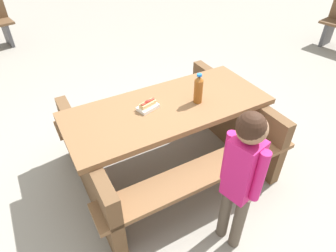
{
  "coord_description": "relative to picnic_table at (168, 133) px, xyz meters",
  "views": [
    {
      "loc": [
        0.87,
        1.9,
        2.16
      ],
      "look_at": [
        0.0,
        0.0,
        0.52
      ],
      "focal_mm": 30.9,
      "sensor_mm": 36.0,
      "label": 1
    }
  ],
  "objects": [
    {
      "name": "hotdog_tray",
      "position": [
        0.18,
        -0.03,
        0.34
      ],
      "size": [
        0.21,
        0.17,
        0.08
      ],
      "color": "white",
      "rests_on": "picnic_table"
    },
    {
      "name": "ground_plane",
      "position": [
        0.0,
        0.0,
        -0.44
      ],
      "size": [
        30.0,
        30.0,
        0.0
      ],
      "primitive_type": "plane",
      "color": "gray",
      "rests_on": "ground"
    },
    {
      "name": "child_in_coat",
      "position": [
        -0.1,
        0.93,
        0.35
      ],
      "size": [
        0.22,
        0.29,
        1.24
      ],
      "color": "brown",
      "rests_on": "ground"
    },
    {
      "name": "picnic_table",
      "position": [
        0.0,
        0.0,
        0.0
      ],
      "size": [
        1.91,
        1.54,
        0.75
      ],
      "color": "brown",
      "rests_on": "ground"
    },
    {
      "name": "soda_bottle",
      "position": [
        -0.26,
        0.05,
        0.43
      ],
      "size": [
        0.08,
        0.08,
        0.27
      ],
      "color": "brown",
      "rests_on": "picnic_table"
    }
  ]
}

